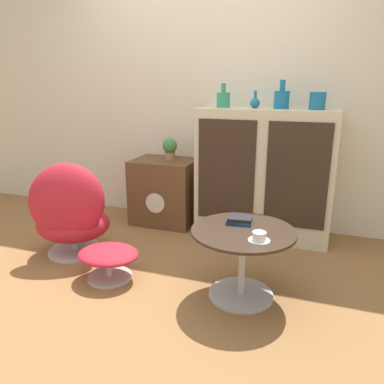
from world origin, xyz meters
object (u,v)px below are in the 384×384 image
object	(u,v)px
vase_inner_right	(282,99)
vase_rightmost	(317,101)
vase_leftmost	(223,99)
coffee_table	(242,253)
vase_inner_left	(255,103)
book_stack	(239,220)
tv_console	(165,191)
potted_plant	(170,148)
teacup	(259,237)
sideboard	(264,174)
egg_chair	(70,214)
ottoman	(109,257)

from	to	relation	value
vase_inner_right	vase_rightmost	distance (m)	0.29
vase_leftmost	coffee_table	bearing A→B (deg)	-68.24
vase_inner_left	book_stack	world-z (taller)	vase_inner_left
vase_inner_right	tv_console	bearing A→B (deg)	-179.84
vase_inner_left	book_stack	bearing A→B (deg)	-83.77
tv_console	potted_plant	size ratio (longest dim) A/B	3.02
teacup	book_stack	world-z (taller)	teacup
vase_inner_right	book_stack	world-z (taller)	vase_inner_right
teacup	book_stack	xyz separation A→B (m)	(-0.17, 0.25, -0.00)
vase_inner_right	book_stack	bearing A→B (deg)	-96.59
vase_inner_right	vase_leftmost	bearing A→B (deg)	180.00
vase_inner_left	teacup	world-z (taller)	vase_inner_left
sideboard	egg_chair	world-z (taller)	sideboard
teacup	book_stack	size ratio (longest dim) A/B	0.76
coffee_table	vase_inner_left	bearing A→B (deg)	98.23
coffee_table	vase_leftmost	distance (m)	1.50
coffee_table	vase_rightmost	world-z (taller)	vase_rightmost
sideboard	vase_rightmost	size ratio (longest dim) A/B	8.41
vase_leftmost	potted_plant	distance (m)	0.69
sideboard	book_stack	bearing A→B (deg)	-90.34
sideboard	vase_inner_right	distance (m)	0.66
tv_console	vase_rightmost	size ratio (longest dim) A/B	4.56
vase_inner_right	potted_plant	xyz separation A→B (m)	(-1.02, -0.00, -0.47)
egg_chair	vase_inner_right	distance (m)	1.98
tv_console	egg_chair	bearing A→B (deg)	-113.33
potted_plant	book_stack	size ratio (longest dim) A/B	1.23
vase_rightmost	book_stack	world-z (taller)	vase_rightmost
ottoman	vase_leftmost	bearing A→B (deg)	67.01
ottoman	sideboard	bearing A→B (deg)	52.82
coffee_table	vase_inner_right	world-z (taller)	vase_inner_right
sideboard	coffee_table	size ratio (longest dim) A/B	1.77
sideboard	book_stack	world-z (taller)	sideboard
coffee_table	vase_leftmost	size ratio (longest dim) A/B	3.22
ottoman	book_stack	size ratio (longest dim) A/B	2.58
vase_rightmost	vase_inner_left	bearing A→B (deg)	180.00
vase_leftmost	teacup	world-z (taller)	vase_leftmost
vase_leftmost	vase_inner_right	distance (m)	0.50
vase_inner_left	teacup	distance (m)	1.46
coffee_table	book_stack	bearing A→B (deg)	113.97
coffee_table	book_stack	world-z (taller)	book_stack
tv_console	vase_rightmost	xyz separation A→B (m)	(1.37, 0.00, 0.90)
tv_console	book_stack	xyz separation A→B (m)	(0.97, -0.99, 0.17)
potted_plant	teacup	xyz separation A→B (m)	(1.08, -1.24, -0.26)
ottoman	potted_plant	size ratio (longest dim) A/B	2.09
vase_leftmost	vase_inner_left	bearing A→B (deg)	0.00
tv_console	vase_rightmost	bearing A→B (deg)	0.13
coffee_table	vase_rightmost	distance (m)	1.47
vase_inner_right	potted_plant	distance (m)	1.13
vase_leftmost	teacup	distance (m)	1.55
vase_inner_right	vase_rightmost	size ratio (longest dim) A/B	1.68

